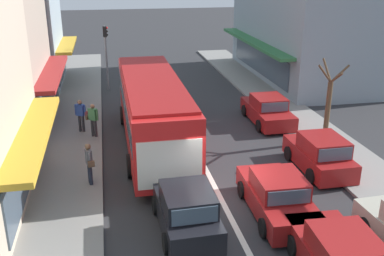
% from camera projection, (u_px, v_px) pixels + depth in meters
% --- Properties ---
extents(ground_plane, '(140.00, 140.00, 0.00)m').
position_uv_depth(ground_plane, '(224.00, 204.00, 15.88)').
color(ground_plane, '#2D2D30').
extents(lane_centre_line, '(0.20, 28.00, 0.01)m').
position_uv_depth(lane_centre_line, '(200.00, 159.00, 19.56)').
color(lane_centre_line, silver).
rests_on(lane_centre_line, ground).
extents(sidewalk_left, '(5.20, 44.00, 0.14)m').
position_uv_depth(sidewalk_left, '(43.00, 151.00, 20.16)').
color(sidewalk_left, gray).
rests_on(sidewalk_left, ground).
extents(kerb_right, '(2.80, 44.00, 0.12)m').
position_uv_depth(kerb_right, '(313.00, 132.00, 22.48)').
color(kerb_right, gray).
rests_on(kerb_right, ground).
extents(shopfront_far_end, '(7.86, 7.01, 7.65)m').
position_uv_depth(shopfront_far_end, '(5.00, 30.00, 29.53)').
color(shopfront_far_end, '#84939E').
rests_on(shopfront_far_end, ground).
extents(building_right_far, '(9.87, 13.88, 10.03)m').
position_uv_depth(building_right_far, '(321.00, 7.00, 31.85)').
color(building_right_far, '#84939E').
rests_on(building_right_far, ground).
extents(city_bus, '(2.78, 10.87, 3.23)m').
position_uv_depth(city_bus, '(153.00, 108.00, 20.21)').
color(city_bus, red).
rests_on(city_bus, ground).
extents(hatchback_queue_gap_filler, '(1.90, 3.75, 1.54)m').
position_uv_depth(hatchback_queue_gap_filler, '(186.00, 210.00, 14.14)').
color(hatchback_queue_gap_filler, black).
rests_on(hatchback_queue_gap_filler, ground).
extents(sedan_adjacent_lane_lead, '(1.98, 4.24, 1.47)m').
position_uv_depth(sedan_adjacent_lane_lead, '(277.00, 196.00, 15.08)').
color(sedan_adjacent_lane_lead, maroon).
rests_on(sedan_adjacent_lane_lead, ground).
extents(parked_hatchback_kerb_second, '(1.82, 3.70, 1.54)m').
position_uv_depth(parked_hatchback_kerb_second, '(320.00, 154.00, 18.23)').
color(parked_hatchback_kerb_second, maroon).
rests_on(parked_hatchback_kerb_second, ground).
extents(parked_sedan_kerb_third, '(1.92, 4.21, 1.47)m').
position_uv_depth(parked_sedan_kerb_third, '(268.00, 111.00, 23.71)').
color(parked_sedan_kerb_third, maroon).
rests_on(parked_sedan_kerb_third, ground).
extents(traffic_light_downstreet, '(0.33, 0.24, 4.20)m').
position_uv_depth(traffic_light_downstreet, '(106.00, 47.00, 29.05)').
color(traffic_light_downstreet, gray).
rests_on(traffic_light_downstreet, ground).
extents(street_tree_right, '(1.55, 1.89, 3.85)m').
position_uv_depth(street_tree_right, '(328.00, 104.00, 20.78)').
color(street_tree_right, brown).
rests_on(street_tree_right, ground).
extents(pedestrian_with_handbag_near, '(0.36, 0.65, 1.63)m').
position_uv_depth(pedestrian_with_handbag_near, '(89.00, 161.00, 16.75)').
color(pedestrian_with_handbag_near, '#232838').
rests_on(pedestrian_with_handbag_near, sidewalk_left).
extents(pedestrian_browsing_midblock, '(0.65, 0.40, 1.63)m').
position_uv_depth(pedestrian_browsing_midblock, '(81.00, 114.00, 21.97)').
color(pedestrian_browsing_midblock, '#333338').
rests_on(pedestrian_browsing_midblock, sidewalk_left).
extents(pedestrian_far_walker, '(0.62, 0.48, 1.63)m').
position_uv_depth(pedestrian_far_walker, '(93.00, 118.00, 21.36)').
color(pedestrian_far_walker, '#333338').
rests_on(pedestrian_far_walker, sidewalk_left).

